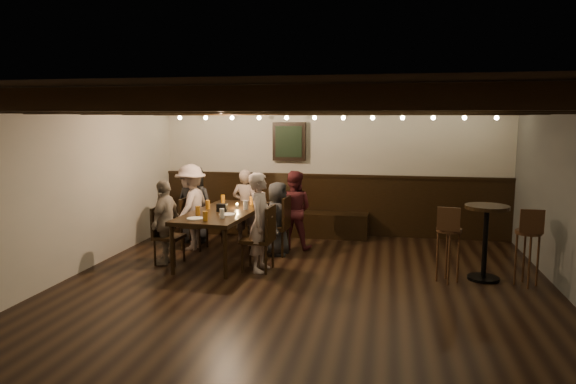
% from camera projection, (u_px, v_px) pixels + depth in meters
% --- Properties ---
extents(room, '(7.00, 7.00, 7.00)m').
position_uv_depth(room, '(306.00, 186.00, 8.46)').
color(room, black).
rests_on(room, ground).
extents(dining_table, '(1.03, 2.08, 0.76)m').
position_uv_depth(dining_table, '(223.00, 215.00, 7.94)').
color(dining_table, black).
rests_on(dining_table, floor).
extents(chair_left_near, '(0.41, 0.41, 0.86)m').
position_uv_depth(chair_left_near, '(194.00, 234.00, 8.62)').
color(chair_left_near, black).
rests_on(chair_left_near, floor).
extents(chair_left_far, '(0.42, 0.42, 0.86)m').
position_uv_depth(chair_left_far, '(168.00, 246.00, 7.75)').
color(chair_left_far, black).
rests_on(chair_left_far, floor).
extents(chair_right_near, '(0.46, 0.46, 0.94)m').
position_uv_depth(chair_right_near, '(276.00, 237.00, 8.26)').
color(chair_right_near, black).
rests_on(chair_right_near, floor).
extents(chair_right_far, '(0.46, 0.46, 0.94)m').
position_uv_depth(chair_right_far, '(259.00, 251.00, 7.39)').
color(chair_right_far, black).
rests_on(chair_right_far, floor).
extents(person_bench_left, '(0.69, 0.47, 1.37)m').
position_uv_depth(person_bench_left, '(194.00, 204.00, 9.03)').
color(person_bench_left, '#28282A').
rests_on(person_bench_left, floor).
extents(person_bench_centre, '(0.50, 0.34, 1.31)m').
position_uv_depth(person_bench_centre, '(246.00, 206.00, 8.96)').
color(person_bench_centre, gray).
rests_on(person_bench_centre, floor).
extents(person_bench_right, '(0.67, 0.54, 1.32)m').
position_uv_depth(person_bench_right, '(293.00, 210.00, 8.59)').
color(person_bench_right, '#581E23').
rests_on(person_bench_right, floor).
extents(person_left_near, '(0.58, 0.95, 1.43)m').
position_uv_depth(person_left_near, '(191.00, 207.00, 8.56)').
color(person_left_near, '#A9948F').
rests_on(person_left_near, floor).
extents(person_left_far, '(0.36, 0.77, 1.28)m').
position_uv_depth(person_left_far, '(166.00, 222.00, 7.71)').
color(person_left_far, gray).
rests_on(person_left_far, floor).
extents(person_right_near, '(0.41, 0.60, 1.18)m').
position_uv_depth(person_right_near, '(278.00, 219.00, 8.21)').
color(person_right_near, '#28282A').
rests_on(person_right_near, floor).
extents(person_right_far, '(0.37, 0.54, 1.42)m').
position_uv_depth(person_right_far, '(261.00, 222.00, 7.33)').
color(person_right_far, '#B5A099').
rests_on(person_right_far, floor).
extents(pint_a, '(0.07, 0.07, 0.14)m').
position_uv_depth(pint_a, '(223.00, 199.00, 8.67)').
color(pint_a, '#BF7219').
rests_on(pint_a, dining_table).
extents(pint_b, '(0.07, 0.07, 0.14)m').
position_uv_depth(pint_b, '(252.00, 201.00, 8.49)').
color(pint_b, '#BF7219').
rests_on(pint_b, dining_table).
extents(pint_c, '(0.07, 0.07, 0.14)m').
position_uv_depth(pint_c, '(208.00, 205.00, 8.10)').
color(pint_c, '#BF7219').
rests_on(pint_c, dining_table).
extents(pint_d, '(0.07, 0.07, 0.14)m').
position_uv_depth(pint_d, '(246.00, 205.00, 8.04)').
color(pint_d, silver).
rests_on(pint_d, dining_table).
extents(pint_e, '(0.07, 0.07, 0.14)m').
position_uv_depth(pint_e, '(198.00, 211.00, 7.55)').
color(pint_e, '#BF7219').
rests_on(pint_e, dining_table).
extents(pint_f, '(0.07, 0.07, 0.14)m').
position_uv_depth(pint_f, '(222.00, 213.00, 7.35)').
color(pint_f, silver).
rests_on(pint_f, dining_table).
extents(pint_g, '(0.07, 0.07, 0.14)m').
position_uv_depth(pint_g, '(205.00, 216.00, 7.15)').
color(pint_g, '#BF7219').
rests_on(pint_g, dining_table).
extents(plate_near, '(0.24, 0.24, 0.01)m').
position_uv_depth(plate_near, '(195.00, 218.00, 7.30)').
color(plate_near, white).
rests_on(plate_near, dining_table).
extents(plate_far, '(0.24, 0.24, 0.01)m').
position_uv_depth(plate_far, '(227.00, 214.00, 7.60)').
color(plate_far, white).
rests_on(plate_far, dining_table).
extents(condiment_caddy, '(0.15, 0.10, 0.12)m').
position_uv_depth(condiment_caddy, '(222.00, 208.00, 7.88)').
color(condiment_caddy, black).
rests_on(condiment_caddy, dining_table).
extents(candle, '(0.05, 0.05, 0.05)m').
position_uv_depth(candle, '(237.00, 206.00, 8.19)').
color(candle, beige).
rests_on(candle, dining_table).
extents(high_top_table, '(0.58, 0.58, 1.03)m').
position_uv_depth(high_top_table, '(486.00, 231.00, 6.91)').
color(high_top_table, black).
rests_on(high_top_table, floor).
extents(bar_stool_left, '(0.34, 0.36, 1.04)m').
position_uv_depth(bar_stool_left, '(448.00, 254.00, 6.85)').
color(bar_stool_left, '#341F10').
rests_on(bar_stool_left, floor).
extents(bar_stool_right, '(0.33, 0.34, 1.04)m').
position_uv_depth(bar_stool_right, '(527.00, 257.00, 6.70)').
color(bar_stool_right, '#341F10').
rests_on(bar_stool_right, floor).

